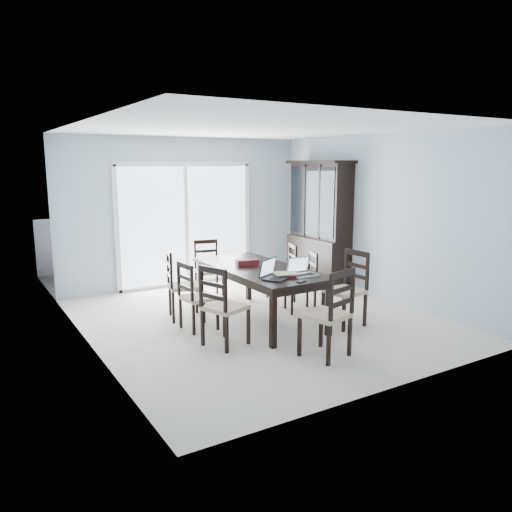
{
  "coord_description": "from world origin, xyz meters",
  "views": [
    {
      "loc": [
        -3.5,
        -5.69,
        2.15
      ],
      "look_at": [
        -0.05,
        0.0,
        0.91
      ],
      "focal_mm": 35.0,
      "sensor_mm": 36.0,
      "label": 1
    }
  ],
  "objects_px": {
    "laptop_silver": "(304,272)",
    "chair_right_mid": "(306,275)",
    "chair_end_near": "(333,304)",
    "dining_table": "(259,273)",
    "chair_left_mid": "(192,289)",
    "hot_tub": "(157,252)",
    "chair_right_near": "(350,280)",
    "cell_phone": "(301,282)",
    "chair_left_near": "(220,298)",
    "china_hutch": "(319,225)",
    "chair_right_far": "(286,266)",
    "chair_end_far": "(207,262)",
    "laptop_dark": "(278,274)",
    "chair_left_far": "(178,277)",
    "game_box": "(247,262)"
  },
  "relations": [
    {
      "from": "chair_left_near",
      "to": "chair_left_far",
      "type": "height_order",
      "value": "chair_left_near"
    },
    {
      "from": "chair_end_far",
      "to": "chair_left_far",
      "type": "bearing_deg",
      "value": 57.22
    },
    {
      "from": "china_hutch",
      "to": "chair_right_near",
      "type": "bearing_deg",
      "value": -117.74
    },
    {
      "from": "hot_tub",
      "to": "chair_right_near",
      "type": "bearing_deg",
      "value": -74.58
    },
    {
      "from": "chair_right_far",
      "to": "chair_right_near",
      "type": "bearing_deg",
      "value": -160.05
    },
    {
      "from": "chair_right_far",
      "to": "laptop_silver",
      "type": "height_order",
      "value": "chair_right_far"
    },
    {
      "from": "chair_right_mid",
      "to": "game_box",
      "type": "height_order",
      "value": "chair_right_mid"
    },
    {
      "from": "china_hutch",
      "to": "chair_end_far",
      "type": "bearing_deg",
      "value": 172.15
    },
    {
      "from": "laptop_silver",
      "to": "cell_phone",
      "type": "xyz_separation_m",
      "value": [
        -0.23,
        -0.25,
        -0.05
      ]
    },
    {
      "from": "chair_right_mid",
      "to": "chair_right_near",
      "type": "bearing_deg",
      "value": -152.19
    },
    {
      "from": "chair_right_mid",
      "to": "laptop_dark",
      "type": "distance_m",
      "value": 1.27
    },
    {
      "from": "dining_table",
      "to": "chair_left_near",
      "type": "xyz_separation_m",
      "value": [
        -0.94,
        -0.65,
        -0.07
      ]
    },
    {
      "from": "dining_table",
      "to": "laptop_silver",
      "type": "xyz_separation_m",
      "value": [
        0.21,
        -0.75,
        0.13
      ]
    },
    {
      "from": "laptop_dark",
      "to": "chair_right_near",
      "type": "bearing_deg",
      "value": -30.84
    },
    {
      "from": "laptop_dark",
      "to": "cell_phone",
      "type": "distance_m",
      "value": 0.32
    },
    {
      "from": "laptop_dark",
      "to": "game_box",
      "type": "bearing_deg",
      "value": 55.31
    },
    {
      "from": "chair_right_far",
      "to": "game_box",
      "type": "bearing_deg",
      "value": 133.53
    },
    {
      "from": "chair_left_near",
      "to": "chair_right_near",
      "type": "bearing_deg",
      "value": 66.54
    },
    {
      "from": "chair_left_far",
      "to": "chair_end_near",
      "type": "bearing_deg",
      "value": 36.87
    },
    {
      "from": "chair_left_far",
      "to": "chair_right_far",
      "type": "relative_size",
      "value": 1.09
    },
    {
      "from": "dining_table",
      "to": "chair_left_mid",
      "type": "bearing_deg",
      "value": 175.38
    },
    {
      "from": "hot_tub",
      "to": "chair_end_far",
      "type": "bearing_deg",
      "value": -85.16
    },
    {
      "from": "chair_left_near",
      "to": "cell_phone",
      "type": "height_order",
      "value": "chair_left_near"
    },
    {
      "from": "chair_left_far",
      "to": "chair_right_mid",
      "type": "bearing_deg",
      "value": 85.96
    },
    {
      "from": "laptop_silver",
      "to": "chair_right_near",
      "type": "bearing_deg",
      "value": -1.25
    },
    {
      "from": "chair_right_near",
      "to": "chair_end_far",
      "type": "distance_m",
      "value": 2.52
    },
    {
      "from": "dining_table",
      "to": "chair_end_near",
      "type": "bearing_deg",
      "value": -91.15
    },
    {
      "from": "chair_end_near",
      "to": "laptop_silver",
      "type": "bearing_deg",
      "value": 59.56
    },
    {
      "from": "chair_left_far",
      "to": "chair_right_near",
      "type": "xyz_separation_m",
      "value": [
        1.89,
        -1.41,
        0.01
      ]
    },
    {
      "from": "chair_end_near",
      "to": "chair_end_far",
      "type": "distance_m",
      "value": 3.14
    },
    {
      "from": "dining_table",
      "to": "chair_left_mid",
      "type": "distance_m",
      "value": 0.97
    },
    {
      "from": "chair_left_far",
      "to": "chair_right_near",
      "type": "bearing_deg",
      "value": 68.22
    },
    {
      "from": "chair_left_near",
      "to": "chair_end_near",
      "type": "distance_m",
      "value": 1.32
    },
    {
      "from": "chair_right_mid",
      "to": "game_box",
      "type": "relative_size",
      "value": 3.33
    },
    {
      "from": "dining_table",
      "to": "chair_left_near",
      "type": "bearing_deg",
      "value": -145.38
    },
    {
      "from": "china_hutch",
      "to": "laptop_dark",
      "type": "distance_m",
      "value": 2.96
    },
    {
      "from": "chair_end_far",
      "to": "hot_tub",
      "type": "xyz_separation_m",
      "value": [
        -0.16,
        1.91,
        -0.11
      ]
    },
    {
      "from": "china_hutch",
      "to": "chair_end_far",
      "type": "distance_m",
      "value": 2.15
    },
    {
      "from": "chair_left_near",
      "to": "chair_right_mid",
      "type": "xyz_separation_m",
      "value": [
        1.77,
        0.68,
        -0.06
      ]
    },
    {
      "from": "dining_table",
      "to": "game_box",
      "type": "bearing_deg",
      "value": 103.3
    },
    {
      "from": "chair_right_far",
      "to": "cell_phone",
      "type": "distance_m",
      "value": 1.94
    },
    {
      "from": "chair_right_mid",
      "to": "chair_end_near",
      "type": "xyz_separation_m",
      "value": [
        -0.86,
        -1.64,
        0.09
      ]
    },
    {
      "from": "chair_end_near",
      "to": "game_box",
      "type": "height_order",
      "value": "chair_end_near"
    },
    {
      "from": "chair_right_near",
      "to": "laptop_dark",
      "type": "height_order",
      "value": "chair_right_near"
    },
    {
      "from": "china_hutch",
      "to": "chair_end_near",
      "type": "relative_size",
      "value": 1.86
    },
    {
      "from": "chair_end_near",
      "to": "game_box",
      "type": "xyz_separation_m",
      "value": [
        -0.02,
        1.83,
        0.16
      ]
    },
    {
      "from": "chair_left_near",
      "to": "cell_phone",
      "type": "relative_size",
      "value": 9.27
    },
    {
      "from": "laptop_silver",
      "to": "chair_right_mid",
      "type": "bearing_deg",
      "value": 52.7
    },
    {
      "from": "laptop_silver",
      "to": "game_box",
      "type": "height_order",
      "value": "laptop_silver"
    },
    {
      "from": "chair_left_near",
      "to": "dining_table",
      "type": "bearing_deg",
      "value": 104.96
    }
  ]
}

